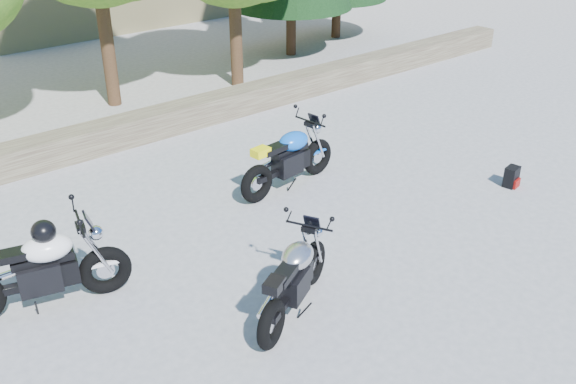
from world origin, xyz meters
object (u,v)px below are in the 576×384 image
Objects in this scene: silver_bike at (294,279)px; backpack at (512,177)px; white_bike at (39,268)px; blue_bike at (289,159)px.

silver_bike is 4.77m from backpack.
white_bike is at bearing 156.11° from backpack.
blue_bike is 5.93× the size of backpack.
blue_bike is at bearing 130.49° from backpack.
backpack is at bearing -45.32° from blue_bike.
white_bike is at bearing 111.58° from silver_bike.
blue_bike reaches higher than silver_bike.
backpack is (4.75, 0.24, -0.29)m from silver_bike.
blue_bike reaches higher than backpack.
silver_bike is 3.18m from blue_bike.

